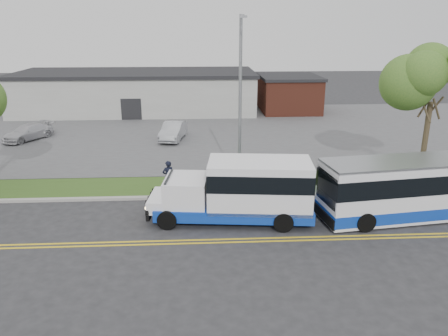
{
  "coord_description": "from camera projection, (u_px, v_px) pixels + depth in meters",
  "views": [
    {
      "loc": [
        0.75,
        -21.22,
        9.03
      ],
      "look_at": [
        2.03,
        1.44,
        1.6
      ],
      "focal_mm": 35.0,
      "sensor_mm": 36.0,
      "label": 1
    }
  ],
  "objects": [
    {
      "name": "pedestrian",
      "position": [
        168.0,
        176.0,
        24.34
      ],
      "size": [
        0.78,
        0.65,
        1.82
      ],
      "primitive_type": "imported",
      "rotation": [
        0.0,
        0.0,
        3.52
      ],
      "color": "black",
      "rests_on": "verge"
    },
    {
      "name": "commercial_building",
      "position": [
        137.0,
        91.0,
        47.52
      ],
      "size": [
        25.4,
        10.4,
        4.35
      ],
      "color": "#9E9E99",
      "rests_on": "ground"
    },
    {
      "name": "shuttle_bus",
      "position": [
        243.0,
        189.0,
        20.8
      ],
      "size": [
        8.07,
        3.35,
        3.01
      ],
      "rotation": [
        0.0,
        0.0,
        -0.1
      ],
      "color": "#0F38A8",
      "rests_on": "ground"
    },
    {
      "name": "streetlight_near",
      "position": [
        240.0,
        98.0,
        24.03
      ],
      "size": [
        0.35,
        1.53,
        9.5
      ],
      "color": "gray",
      "rests_on": "verge"
    },
    {
      "name": "parked_car_b",
      "position": [
        28.0,
        132.0,
        35.65
      ],
      "size": [
        3.77,
        4.61,
        1.26
      ],
      "primitive_type": "imported",
      "rotation": [
        0.0,
        0.0,
        -0.55
      ],
      "color": "silver",
      "rests_on": "parking_lot"
    },
    {
      "name": "ground",
      "position": [
        187.0,
        206.0,
        22.9
      ],
      "size": [
        140.0,
        140.0,
        0.0
      ],
      "primitive_type": "plane",
      "color": "#28282B",
      "rests_on": "ground"
    },
    {
      "name": "lane_line_south",
      "position": [
        185.0,
        244.0,
        18.97
      ],
      "size": [
        70.0,
        0.12,
        0.01
      ],
      "primitive_type": "cube",
      "color": "yellow",
      "rests_on": "ground"
    },
    {
      "name": "curb",
      "position": [
        187.0,
        197.0,
        23.93
      ],
      "size": [
        80.0,
        0.3,
        0.15
      ],
      "primitive_type": "cube",
      "color": "#9E9B93",
      "rests_on": "ground"
    },
    {
      "name": "grocery_bag_right",
      "position": [
        174.0,
        187.0,
        24.82
      ],
      "size": [
        0.32,
        0.32,
        0.32
      ],
      "primitive_type": "sphere",
      "color": "white",
      "rests_on": "verge"
    },
    {
      "name": "transit_bus",
      "position": [
        426.0,
        187.0,
        21.37
      ],
      "size": [
        10.84,
        3.82,
        2.95
      ],
      "rotation": [
        0.0,
        0.0,
        0.13
      ],
      "color": "white",
      "rests_on": "ground"
    },
    {
      "name": "brick_wing",
      "position": [
        289.0,
        94.0,
        47.53
      ],
      "size": [
        6.3,
        7.3,
        3.9
      ],
      "color": "brown",
      "rests_on": "ground"
    },
    {
      "name": "tree_east",
      "position": [
        434.0,
        78.0,
        24.57
      ],
      "size": [
        5.2,
        5.2,
        8.33
      ],
      "color": "#3E3221",
      "rests_on": "verge"
    },
    {
      "name": "verge",
      "position": [
        188.0,
        186.0,
        25.64
      ],
      "size": [
        80.0,
        3.3,
        0.1
      ],
      "primitive_type": "cube",
      "color": "#35531B",
      "rests_on": "ground"
    },
    {
      "name": "grocery_bag_left",
      "position": [
        163.0,
        191.0,
        24.32
      ],
      "size": [
        0.32,
        0.32,
        0.32
      ],
      "primitive_type": "sphere",
      "color": "white",
      "rests_on": "verge"
    },
    {
      "name": "parking_lot",
      "position": [
        192.0,
        131.0,
        39.02
      ],
      "size": [
        80.0,
        25.0,
        0.1
      ],
      "primitive_type": "cube",
      "color": "#4C4C4F",
      "rests_on": "ground"
    },
    {
      "name": "parked_car_a",
      "position": [
        173.0,
        131.0,
        35.7
      ],
      "size": [
        2.26,
        4.62,
        1.46
      ],
      "primitive_type": "imported",
      "rotation": [
        0.0,
        0.0,
        -0.17
      ],
      "color": "#ADAFB4",
      "rests_on": "parking_lot"
    },
    {
      "name": "lane_line_north",
      "position": [
        185.0,
        240.0,
        19.25
      ],
      "size": [
        70.0,
        0.12,
        0.01
      ],
      "primitive_type": "cube",
      "color": "yellow",
      "rests_on": "ground"
    }
  ]
}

